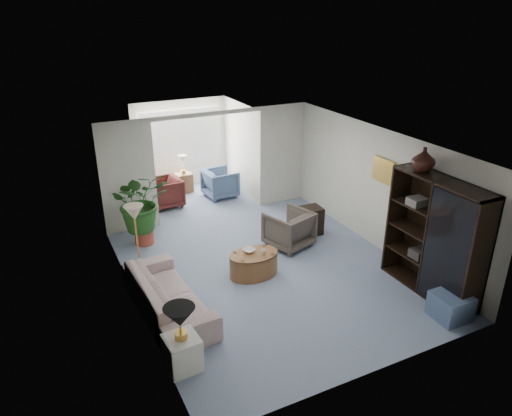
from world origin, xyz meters
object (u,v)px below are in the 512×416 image
coffee_bowl (249,250)px  plant_pot (144,236)px  end_table (182,353)px  coffee_table (254,264)px  sunroom_table (184,183)px  sofa (168,295)px  ottoman (451,306)px  entertainment_cabinet (435,238)px  wingback_chair (289,229)px  coffee_cup (263,252)px  table_lamp (180,317)px  framed_picture (384,171)px  floor_lamp (134,213)px  side_table_dark (309,221)px  cabinet_urn (424,159)px  sunroom_chair_maroon (165,193)px  sunroom_chair_blue (220,183)px

coffee_bowl → plant_pot: 2.58m
end_table → coffee_table: end_table is taller
sunroom_table → sofa: bearing=-111.1°
coffee_bowl → ottoman: coffee_bowl is taller
entertainment_cabinet → ottoman: (-0.28, -0.77, -0.83)m
sofa → coffee_table: sofa is taller
wingback_chair → coffee_cup: bearing=21.7°
table_lamp → coffee_bowl: 2.74m
sofa → coffee_bowl: 1.82m
framed_picture → plant_pot: size_ratio=1.25×
floor_lamp → wingback_chair: 3.20m
side_table_dark → cabinet_urn: cabinet_urn is taller
wingback_chair → side_table_dark: size_ratio=1.39×
ottoman → coffee_bowl: bearing=130.6°
table_lamp → side_table_dark: table_lamp is taller
side_table_dark → plant_pot: bearing=161.1°
floor_lamp → table_lamp: bearing=-91.6°
side_table_dark → sunroom_chair_maroon: sunroom_chair_maroon is taller
plant_pot → sunroom_table: sunroom_table is taller
entertainment_cabinet → sunroom_chair_maroon: size_ratio=2.59×
coffee_bowl → wingback_chair: 1.37m
framed_picture → coffee_table: framed_picture is taller
framed_picture → plant_pot: framed_picture is taller
sunroom_chair_blue → sunroom_chair_maroon: size_ratio=1.00×
coffee_table → sunroom_table: sunroom_table is taller
coffee_table → sunroom_chair_maroon: (-0.55, 3.94, 0.14)m
coffee_table → sunroom_chair_blue: bearing=76.5°
wingback_chair → sunroom_chair_blue: (-0.22, 3.22, -0.02)m
sofa → coffee_table: 1.84m
table_lamp → cabinet_urn: bearing=5.8°
floor_lamp → entertainment_cabinet: bearing=-32.6°
wingback_chair → side_table_dark: (0.70, 0.30, -0.08)m
entertainment_cabinet → coffee_cup: bearing=144.1°
end_table → ottoman: bearing=-10.8°
sunroom_chair_maroon → ottoman: bearing=19.8°
ottoman → sunroom_chair_blue: sunroom_chair_blue is taller
table_lamp → ottoman: size_ratio=0.81×
sunroom_chair_maroon → sunroom_chair_blue: bearing=86.5°
framed_picture → side_table_dark: size_ratio=0.81×
coffee_cup → wingback_chair: size_ratio=0.11×
entertainment_cabinet → side_table_dark: bearing=103.3°
wingback_chair → plant_pot: 3.07m
framed_picture → coffee_cup: bearing=178.7°
coffee_table → wingback_chair: (1.17, 0.72, 0.17)m
plant_pot → table_lamp: bearing=-96.6°
coffee_table → ottoman: size_ratio=1.76×
wingback_chair → plant_pot: wingback_chair is taller
table_lamp → sunroom_table: size_ratio=0.85×
coffee_cup → entertainment_cabinet: 3.01m
coffee_bowl → ottoman: (2.32, -2.71, -0.26)m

